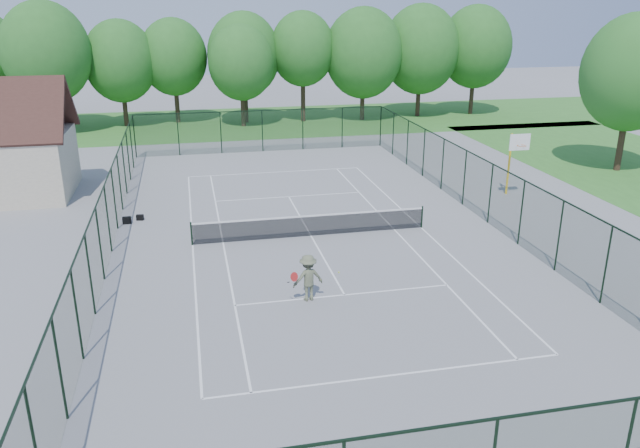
{
  "coord_description": "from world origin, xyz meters",
  "views": [
    {
      "loc": [
        -5.36,
        -26.91,
        10.42
      ],
      "look_at": [
        0.0,
        -2.0,
        1.3
      ],
      "focal_mm": 35.0,
      "sensor_mm": 36.0,
      "label": 1
    }
  ],
  "objects_px": {
    "tennis_net": "(311,224)",
    "sports_bag_a": "(127,220)",
    "tennis_player": "(308,278)",
    "basketball_goal": "(515,152)"
  },
  "relations": [
    {
      "from": "basketball_goal",
      "to": "tennis_player",
      "type": "xyz_separation_m",
      "value": [
        -13.71,
        -10.34,
        -1.68
      ]
    },
    {
      "from": "tennis_net",
      "to": "sports_bag_a",
      "type": "xyz_separation_m",
      "value": [
        -8.61,
        3.64,
        -0.41
      ]
    },
    {
      "from": "sports_bag_a",
      "to": "tennis_player",
      "type": "bearing_deg",
      "value": -55.58
    },
    {
      "from": "tennis_net",
      "to": "basketball_goal",
      "type": "relative_size",
      "value": 3.04
    },
    {
      "from": "tennis_net",
      "to": "basketball_goal",
      "type": "bearing_deg",
      "value": 17.36
    },
    {
      "from": "tennis_player",
      "to": "sports_bag_a",
      "type": "bearing_deg",
      "value": 125.38
    },
    {
      "from": "sports_bag_a",
      "to": "tennis_player",
      "type": "xyz_separation_m",
      "value": [
        7.19,
        -10.13,
        0.72
      ]
    },
    {
      "from": "basketball_goal",
      "to": "sports_bag_a",
      "type": "height_order",
      "value": "basketball_goal"
    },
    {
      "from": "tennis_net",
      "to": "sports_bag_a",
      "type": "distance_m",
      "value": 9.35
    },
    {
      "from": "basketball_goal",
      "to": "tennis_net",
      "type": "bearing_deg",
      "value": -162.64
    }
  ]
}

